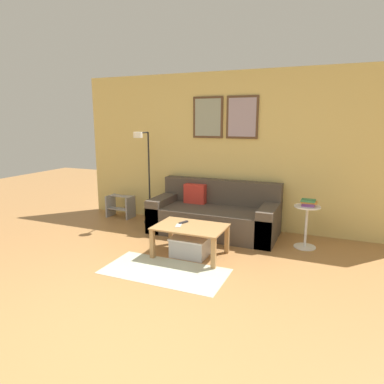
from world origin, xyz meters
TOP-DOWN VIEW (x-y plane):
  - ground_plane at (0.00, 0.00)m, footprint 16.00×16.00m
  - wall_back at (-0.00, 3.38)m, footprint 5.60×0.09m
  - area_rug at (-0.22, 1.28)m, footprint 1.49×0.74m
  - couch at (-0.16, 2.91)m, footprint 1.99×0.91m
  - coffee_table at (-0.13, 1.86)m, footprint 0.92×0.62m
  - storage_bin at (-0.13, 1.87)m, footprint 0.49×0.42m
  - floor_lamp at (-1.39, 2.82)m, footprint 0.22×0.51m
  - side_table at (1.25, 2.76)m, footprint 0.36×0.36m
  - book_stack at (1.27, 2.77)m, footprint 0.22×0.18m
  - remote_control at (-0.27, 1.95)m, footprint 0.09×0.15m
  - cell_phone at (-0.28, 1.81)m, footprint 0.10×0.15m
  - step_stool at (-2.07, 3.06)m, footprint 0.47×0.29m

SIDE VIEW (x-z plane):
  - ground_plane at x=0.00m, z-range 0.00..0.00m
  - area_rug at x=-0.22m, z-range 0.00..0.01m
  - storage_bin at x=-0.13m, z-range 0.00..0.26m
  - step_stool at x=-2.07m, z-range 0.02..0.42m
  - couch at x=-0.16m, z-range -0.13..0.69m
  - coffee_table at x=-0.13m, z-range 0.13..0.54m
  - side_table at x=1.25m, z-range 0.06..0.67m
  - cell_phone at x=-0.28m, z-range 0.41..0.42m
  - remote_control at x=-0.27m, z-range 0.41..0.43m
  - book_stack at x=1.27m, z-range 0.61..0.70m
  - floor_lamp at x=-1.39m, z-range 0.19..1.79m
  - wall_back at x=0.00m, z-range 0.01..2.56m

